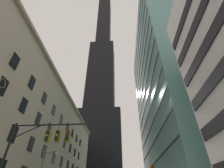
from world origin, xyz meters
TOP-DOWN VIEW (x-y plane):
  - station_building at (-17.78, 25.11)m, footprint 14.23×62.22m
  - dark_skyscraper at (-10.03, 79.70)m, footprint 26.53×26.53m
  - glass_office_midrise at (19.62, 30.29)m, footprint 17.35×42.63m
  - traffic_signal_mast at (-3.86, 2.42)m, footprint 7.14×0.63m

SIDE VIEW (x-z plane):
  - traffic_signal_mast at x=-3.86m, z-range 1.79..8.93m
  - station_building at x=-17.78m, z-range -0.02..24.68m
  - glass_office_midrise at x=19.62m, z-range 0.00..57.28m
  - dark_skyscraper at x=-10.03m, z-range -39.06..159.77m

